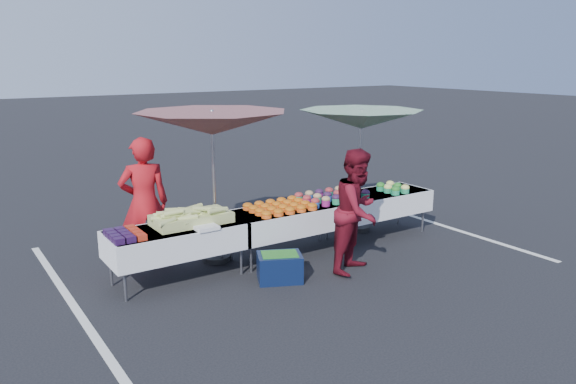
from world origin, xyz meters
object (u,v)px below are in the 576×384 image
table_left (177,239)px  umbrella_right (361,120)px  umbrella_left (212,124)px  table_right (377,202)px  customer (358,211)px  vendor (144,203)px  table_center (288,219)px  storage_bin (280,267)px

table_left → umbrella_right: umbrella_right is taller
umbrella_left → table_left: bearing=-152.7°
umbrella_right → table_right: bearing=-82.4°
table_right → umbrella_left: 3.21m
table_right → umbrella_right: 1.41m
table_left → customer: customer is taller
vendor → customer: 3.03m
table_right → vendor: 3.85m
customer → umbrella_right: umbrella_right is taller
customer → umbrella_right: size_ratio=0.72×
vendor → umbrella_left: 1.48m
table_center → umbrella_left: size_ratio=0.72×
table_left → umbrella_left: size_ratio=0.72×
customer → umbrella_right: 2.20m
table_right → umbrella_left: size_ratio=0.72×
customer → umbrella_left: (-1.50, 1.45, 1.17)m
umbrella_right → customer: bearing=-131.2°
table_right → umbrella_right: (-0.05, 0.40, 1.35)m
table_center → storage_bin: 1.09m
umbrella_left → umbrella_right: umbrella_left is taller
customer → storage_bin: customer is taller
table_right → umbrella_right: umbrella_right is taller
table_left → vendor: vendor is taller
table_right → vendor: vendor is taller
table_left → table_right: (3.60, 0.00, 0.00)m
table_left → table_center: size_ratio=1.00×
table_right → customer: 1.72m
vendor → umbrella_right: (3.71, -0.34, 0.99)m
table_left → umbrella_left: (0.77, 0.40, 1.46)m
table_center → customer: (0.47, -1.05, 0.29)m
vendor → storage_bin: vendor is taller
storage_bin → umbrella_left: bearing=132.0°
table_center → customer: customer is taller
umbrella_left → storage_bin: 2.22m
table_center → umbrella_right: (1.75, 0.40, 1.35)m
vendor → umbrella_left: (0.94, -0.34, 1.09)m
vendor → customer: (2.44, -1.80, -0.07)m
storage_bin → customer: bearing=11.1°
table_left → vendor: bearing=102.4°
table_right → customer: size_ratio=1.06×
table_left → storage_bin: (1.15, -0.78, -0.38)m
table_right → customer: (-1.33, -1.05, 0.29)m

